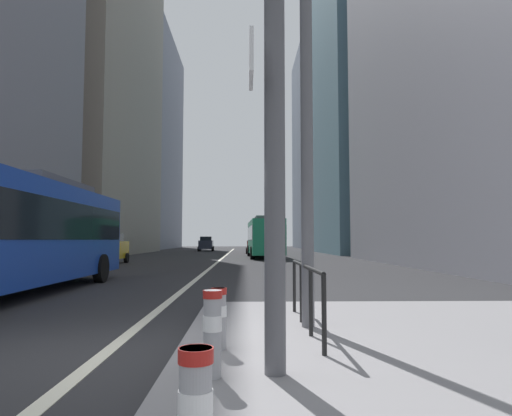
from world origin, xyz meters
TOP-DOWN VIEW (x-y plane):
  - ground_plane at (0.00, 20.00)m, footprint 160.00×160.00m
  - lane_centre_line at (0.00, 30.00)m, footprint 0.20×80.00m
  - office_tower_left_mid at (-16.00, 43.10)m, footprint 12.72×25.50m
  - office_tower_left_far at (-16.00, 73.50)m, footprint 10.46×23.60m
  - office_tower_right_mid at (17.00, 49.15)m, footprint 12.53×25.99m
  - office_tower_right_far at (17.00, 75.49)m, footprint 10.93×21.24m
  - city_bus_blue_oncoming at (-4.46, 6.49)m, footprint 2.70×11.85m
  - city_bus_red_receding at (3.53, 32.57)m, footprint 2.90×10.78m
  - car_oncoming_mid at (-3.36, 55.07)m, footprint 2.16×4.57m
  - car_receding_near at (3.78, 51.87)m, footprint 2.06×4.11m
  - car_receding_far at (2.97, 44.16)m, footprint 2.04×4.37m
  - car_oncoming_far at (-6.86, 22.60)m, footprint 2.05×4.60m
  - street_lamp_post at (2.85, 1.09)m, footprint 5.50×0.32m
  - bollard_left at (1.59, -3.59)m, footprint 0.20×0.20m
  - bollard_right at (1.53, -1.51)m, footprint 0.20×0.20m
  - bollard_back at (1.53, -0.33)m, footprint 0.20×0.20m
  - pedestrian_railing at (2.80, 0.95)m, footprint 0.06×3.32m

SIDE VIEW (x-z plane):
  - ground_plane at x=0.00m, z-range 0.00..0.00m
  - lane_centre_line at x=0.00m, z-range 0.00..0.01m
  - bollard_back at x=1.53m, z-range 0.20..0.95m
  - bollard_left at x=1.59m, z-range 0.20..0.97m
  - bollard_right at x=1.53m, z-range 0.20..1.06m
  - pedestrian_railing at x=2.80m, z-range 0.35..1.33m
  - car_receding_near at x=3.78m, z-range 0.02..1.96m
  - car_receding_far at x=2.97m, z-range 0.02..1.96m
  - car_oncoming_mid at x=-3.36m, z-range 0.02..1.96m
  - car_oncoming_far at x=-6.86m, z-range 0.02..1.96m
  - city_bus_red_receding at x=3.53m, z-range 0.14..3.54m
  - city_bus_blue_oncoming at x=-4.46m, z-range 0.14..3.54m
  - street_lamp_post at x=2.85m, z-range 1.28..9.28m
  - office_tower_right_far at x=17.00m, z-range 0.00..36.58m
  - office_tower_right_mid at x=17.00m, z-range 0.00..36.62m
  - office_tower_left_far at x=-16.00m, z-range 0.00..36.75m
  - office_tower_left_mid at x=-16.00m, z-range 0.00..39.24m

